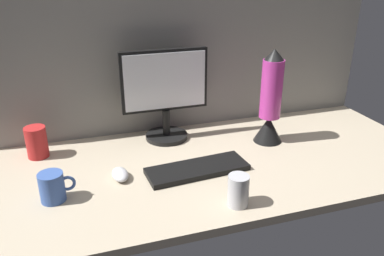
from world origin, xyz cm
name	(u,v)px	position (x,y,z in cm)	size (l,w,h in cm)	color
ground_plane	(207,164)	(0.00, 0.00, -1.50)	(180.00, 80.00, 3.00)	tan
cubicle_wall_back	(179,62)	(0.00, 37.50, 29.71)	(180.00, 5.00, 59.41)	gray
monitor	(165,92)	(-9.52, 25.10, 20.68)	(36.19, 18.00, 38.29)	black
keyboard	(197,169)	(-6.18, -7.14, 1.00)	(37.00, 13.00, 2.00)	black
mouse	(120,174)	(-33.59, -3.56, 1.70)	(5.60, 9.60, 3.40)	silver
mug_red_plastic	(37,142)	(-61.55, 23.09, 6.20)	(8.05, 8.05, 12.40)	red
mug_ceramic_blue	(53,187)	(-55.65, -10.45, 4.87)	(11.34, 7.90, 9.70)	#38569E
mug_steel	(238,191)	(-0.76, -30.83, 5.16)	(6.68, 6.68, 10.32)	#B2B2B7
lava_lamp	(270,104)	(30.61, 8.60, 16.49)	(12.01, 12.01, 39.31)	black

